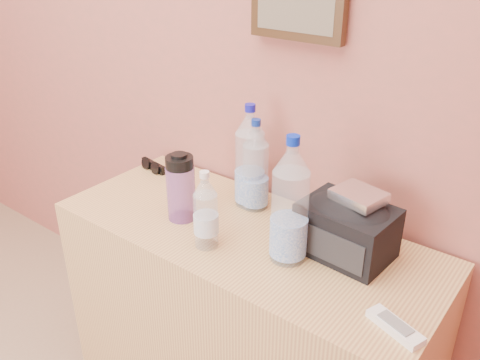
{
  "coord_description": "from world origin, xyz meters",
  "views": [
    {
      "loc": [
        1.19,
        0.69,
        1.57
      ],
      "look_at": [
        0.41,
        1.71,
        0.93
      ],
      "focal_mm": 38.0,
      "sensor_mm": 36.0,
      "label": 1
    }
  ],
  "objects_px": {
    "pet_large_b": "(255,170)",
    "pet_large_c": "(250,162)",
    "pet_large_d": "(290,207)",
    "toiletry_bag": "(347,227)",
    "sunglasses": "(153,166)",
    "foil_packet": "(359,196)",
    "ac_remote": "(395,327)",
    "pet_small": "(206,214)",
    "nalgene_bottle": "(181,187)",
    "dresser": "(244,326)"
  },
  "relations": [
    {
      "from": "ac_remote",
      "to": "toiletry_bag",
      "type": "distance_m",
      "value": 0.32
    },
    {
      "from": "pet_large_d",
      "to": "pet_small",
      "type": "relative_size",
      "value": 1.55
    },
    {
      "from": "pet_large_d",
      "to": "nalgene_bottle",
      "type": "bearing_deg",
      "value": -177.33
    },
    {
      "from": "nalgene_bottle",
      "to": "ac_remote",
      "type": "height_order",
      "value": "nalgene_bottle"
    },
    {
      "from": "pet_large_d",
      "to": "toiletry_bag",
      "type": "height_order",
      "value": "pet_large_d"
    },
    {
      "from": "toiletry_bag",
      "to": "foil_packet",
      "type": "relative_size",
      "value": 1.93
    },
    {
      "from": "ac_remote",
      "to": "foil_packet",
      "type": "relative_size",
      "value": 1.09
    },
    {
      "from": "sunglasses",
      "to": "toiletry_bag",
      "type": "xyz_separation_m",
      "value": [
        0.82,
        -0.05,
        0.07
      ]
    },
    {
      "from": "pet_large_c",
      "to": "nalgene_bottle",
      "type": "relative_size",
      "value": 1.57
    },
    {
      "from": "pet_small",
      "to": "sunglasses",
      "type": "xyz_separation_m",
      "value": [
        -0.49,
        0.26,
        -0.09
      ]
    },
    {
      "from": "ac_remote",
      "to": "pet_large_b",
      "type": "bearing_deg",
      "value": 175.13
    },
    {
      "from": "pet_large_d",
      "to": "ac_remote",
      "type": "relative_size",
      "value": 2.6
    },
    {
      "from": "pet_large_c",
      "to": "ac_remote",
      "type": "bearing_deg",
      "value": -24.03
    },
    {
      "from": "dresser",
      "to": "nalgene_bottle",
      "type": "bearing_deg",
      "value": -165.12
    },
    {
      "from": "toiletry_bag",
      "to": "sunglasses",
      "type": "bearing_deg",
      "value": -179.56
    },
    {
      "from": "pet_large_c",
      "to": "ac_remote",
      "type": "distance_m",
      "value": 0.69
    },
    {
      "from": "pet_large_b",
      "to": "toiletry_bag",
      "type": "height_order",
      "value": "pet_large_b"
    },
    {
      "from": "ac_remote",
      "to": "toiletry_bag",
      "type": "height_order",
      "value": "toiletry_bag"
    },
    {
      "from": "pet_large_b",
      "to": "pet_small",
      "type": "height_order",
      "value": "pet_large_b"
    },
    {
      "from": "pet_large_b",
      "to": "foil_packet",
      "type": "bearing_deg",
      "value": -6.91
    },
    {
      "from": "sunglasses",
      "to": "pet_large_b",
      "type": "bearing_deg",
      "value": 9.45
    },
    {
      "from": "sunglasses",
      "to": "ac_remote",
      "type": "relative_size",
      "value": 0.91
    },
    {
      "from": "pet_small",
      "to": "nalgene_bottle",
      "type": "bearing_deg",
      "value": 156.46
    },
    {
      "from": "dresser",
      "to": "pet_large_b",
      "type": "relative_size",
      "value": 3.97
    },
    {
      "from": "dresser",
      "to": "nalgene_bottle",
      "type": "xyz_separation_m",
      "value": [
        -0.2,
        -0.05,
        0.48
      ]
    },
    {
      "from": "dresser",
      "to": "ac_remote",
      "type": "bearing_deg",
      "value": -13.53
    },
    {
      "from": "pet_large_c",
      "to": "ac_remote",
      "type": "height_order",
      "value": "pet_large_c"
    },
    {
      "from": "pet_large_c",
      "to": "pet_large_b",
      "type": "bearing_deg",
      "value": -13.67
    },
    {
      "from": "pet_small",
      "to": "sunglasses",
      "type": "height_order",
      "value": "pet_small"
    },
    {
      "from": "ac_remote",
      "to": "foil_packet",
      "type": "xyz_separation_m",
      "value": [
        -0.22,
        0.22,
        0.17
      ]
    },
    {
      "from": "toiletry_bag",
      "to": "foil_packet",
      "type": "distance_m",
      "value": 0.1
    },
    {
      "from": "pet_large_b",
      "to": "pet_large_c",
      "type": "relative_size",
      "value": 0.88
    },
    {
      "from": "pet_large_d",
      "to": "toiletry_bag",
      "type": "bearing_deg",
      "value": 45.67
    },
    {
      "from": "pet_large_c",
      "to": "pet_large_d",
      "type": "bearing_deg",
      "value": -34.52
    },
    {
      "from": "pet_large_d",
      "to": "ac_remote",
      "type": "distance_m",
      "value": 0.39
    },
    {
      "from": "pet_large_c",
      "to": "toiletry_bag",
      "type": "bearing_deg",
      "value": -10.0
    },
    {
      "from": "dresser",
      "to": "foil_packet",
      "type": "relative_size",
      "value": 9.39
    },
    {
      "from": "pet_small",
      "to": "nalgene_bottle",
      "type": "height_order",
      "value": "pet_small"
    },
    {
      "from": "sunglasses",
      "to": "foil_packet",
      "type": "xyz_separation_m",
      "value": [
        0.84,
        -0.04,
        0.16
      ]
    },
    {
      "from": "nalgene_bottle",
      "to": "dresser",
      "type": "bearing_deg",
      "value": 14.88
    },
    {
      "from": "nalgene_bottle",
      "to": "pet_large_d",
      "type": "bearing_deg",
      "value": 2.67
    },
    {
      "from": "pet_large_c",
      "to": "sunglasses",
      "type": "relative_size",
      "value": 2.68
    },
    {
      "from": "pet_small",
      "to": "toiletry_bag",
      "type": "height_order",
      "value": "pet_small"
    },
    {
      "from": "ac_remote",
      "to": "toiletry_bag",
      "type": "xyz_separation_m",
      "value": [
        -0.23,
        0.21,
        0.07
      ]
    },
    {
      "from": "dresser",
      "to": "pet_large_d",
      "type": "height_order",
      "value": "pet_large_d"
    },
    {
      "from": "pet_large_b",
      "to": "nalgene_bottle",
      "type": "distance_m",
      "value": 0.24
    },
    {
      "from": "pet_small",
      "to": "sunglasses",
      "type": "relative_size",
      "value": 1.84
    },
    {
      "from": "pet_large_d",
      "to": "nalgene_bottle",
      "type": "distance_m",
      "value": 0.38
    },
    {
      "from": "ac_remote",
      "to": "toiletry_bag",
      "type": "relative_size",
      "value": 0.57
    },
    {
      "from": "sunglasses",
      "to": "toiletry_bag",
      "type": "distance_m",
      "value": 0.83
    }
  ]
}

